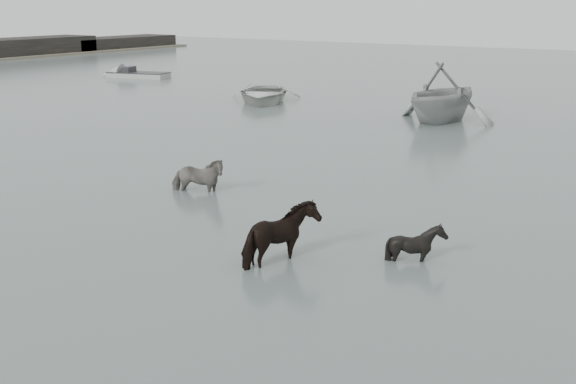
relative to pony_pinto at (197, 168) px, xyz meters
The scene contains 7 objects.
ground 4.93m from the pony_pinto, 41.71° to the right, with size 140.00×140.00×0.00m, color #556561.
pony_pinto is the anchor object (origin of this frame).
pony_dark 6.21m from the pony_pinto, 33.75° to the right, with size 1.45×1.24×1.47m, color black.
pony_black 7.61m from the pony_pinto, 13.63° to the right, with size 0.90×1.01×1.12m, color black.
rowboat_lead 18.59m from the pony_pinto, 119.29° to the left, with size 3.75×5.25×1.09m, color beige.
rowboat_trail 15.38m from the pony_pinto, 85.30° to the left, with size 4.54×5.26×2.77m, color #9DA09D.
skiff_outer 31.63m from the pony_pinto, 137.38° to the left, with size 5.86×1.60×0.75m, color #A5A6A1, non-canonical shape.
Camera 1 is at (9.25, -11.88, 5.28)m, focal length 45.00 mm.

